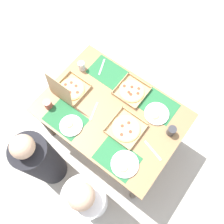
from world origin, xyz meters
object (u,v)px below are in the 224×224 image
plate_far_right (71,125)px  pizza_box_center (132,91)px  plate_near_right (156,114)px  pizza_box_corner_right (69,89)px  diner_right_seat (41,161)px  pizza_box_corner_left (126,128)px  cup_spare (48,104)px  plate_far_left (125,164)px  cup_red (82,66)px  cup_dark (171,131)px  diner_left_seat (89,200)px

plate_far_right → pizza_box_center: bearing=-110.9°
plate_near_right → pizza_box_corner_right: bearing=21.1°
diner_right_seat → plate_near_right: bearing=-123.5°
pizza_box_corner_left → cup_spare: size_ratio=3.37×
plate_near_right → diner_right_seat: 1.16m
plate_near_right → plate_far_left: bearing=94.0°
plate_far_left → cup_red: (0.89, -0.51, 0.04)m
pizza_box_corner_left → plate_far_left: bearing=124.0°
plate_far_right → diner_right_seat: bearing=78.4°
pizza_box_corner_left → cup_dark: cup_dark is taller
plate_far_left → cup_red: 1.03m
cup_red → diner_right_seat: 0.98m
pizza_box_center → plate_near_right: size_ratio=1.22×
diner_right_seat → cup_red: bearing=-76.1°
plate_near_right → diner_left_seat: diner_left_seat is taller
pizza_box_corner_right → pizza_box_corner_left: bearing=-178.2°
cup_dark → diner_left_seat: size_ratio=0.08×
pizza_box_corner_right → cup_spare: pizza_box_corner_right is taller
pizza_box_corner_right → cup_red: (0.07, -0.27, 0.00)m
cup_red → plate_far_right: bearing=120.6°
pizza_box_corner_right → pizza_box_center: bearing=-142.8°
pizza_box_center → diner_left_seat: bearing=105.1°
cup_dark → diner_right_seat: bearing=46.8°
cup_red → pizza_box_corner_right: bearing=105.3°
pizza_box_center → cup_red: (0.54, 0.09, 0.04)m
pizza_box_corner_right → cup_spare: size_ratio=3.61×
plate_far_right → cup_dark: size_ratio=2.09×
plate_far_right → cup_spare: cup_spare is taller
pizza_box_center → diner_right_seat: bearing=72.7°
pizza_box_corner_right → plate_far_right: pizza_box_corner_right is taller
pizza_box_corner_right → plate_far_left: 0.86m
plate_near_right → cup_spare: (0.84, 0.53, 0.03)m
cup_red → diner_right_seat: diner_right_seat is taller
pizza_box_center → plate_near_right: 0.32m
plate_near_right → cup_spare: 0.99m
plate_far_left → cup_spare: bearing=-0.7°
pizza_box_corner_right → pizza_box_corner_left: 0.64m
plate_far_left → diner_right_seat: bearing=31.3°
cup_red → pizza_box_center: bearing=-170.7°
pizza_box_center → plate_near_right: pizza_box_center is taller
cup_dark → plate_far_left: bearing=71.6°
pizza_box_center → diner_left_seat: 1.06m
pizza_box_center → plate_far_right: pizza_box_center is taller
pizza_box_corner_left → cup_dark: size_ratio=2.97×
cup_dark → cup_spare: 1.13m
diner_right_seat → pizza_box_corner_left: bearing=-126.2°
pizza_box_corner_left → diner_right_seat: size_ratio=0.26×
pizza_box_corner_left → plate_far_left: 0.32m
plate_far_right → diner_left_seat: diner_left_seat is taller
pizza_box_corner_right → pizza_box_center: size_ratio=1.13×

